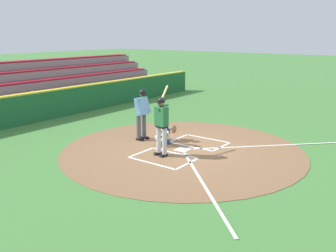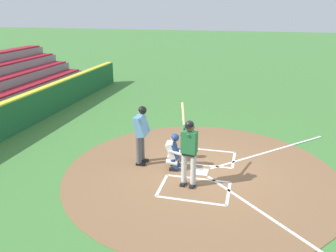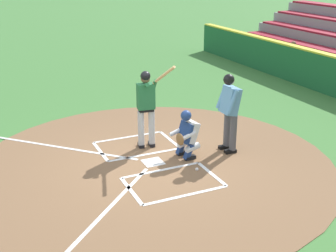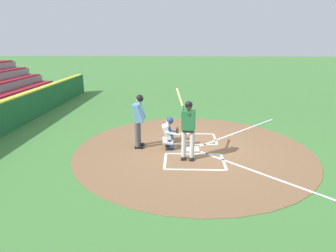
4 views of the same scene
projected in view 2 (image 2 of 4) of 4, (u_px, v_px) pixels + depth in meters
The scene contains 7 objects.
ground_plane at pixel (200, 172), 10.07m from camera, with size 120.00×120.00×0.00m, color #427A38.
dirt_circle at pixel (200, 172), 10.07m from camera, with size 8.00×8.00×0.01m, color brown.
home_plate_and_chalk at pixel (231, 175), 9.87m from camera, with size 7.93×4.91×0.01m.
batter at pixel (189, 148), 8.96m from camera, with size 1.01×0.61×2.13m.
catcher at pixel (174, 150), 10.11m from camera, with size 0.64×0.62×1.13m.
plate_umpire at pixel (141, 131), 10.26m from camera, with size 0.59×0.42×1.86m.
baseball at pixel (183, 158), 10.92m from camera, with size 0.07×0.07×0.07m, color white.
Camera 2 is at (9.01, 1.25, 4.64)m, focal length 36.47 mm.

